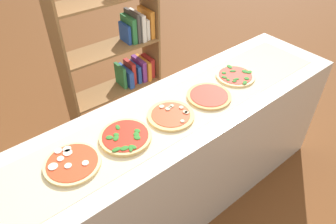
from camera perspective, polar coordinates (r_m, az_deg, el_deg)
ground_plane at (r=2.52m, az=0.00°, el=-16.30°), size 12.00×12.00×0.00m
counter at (r=2.16m, az=0.00°, el=-9.62°), size 2.61×0.62×0.90m
parchment_paper at (r=1.84m, az=0.00°, el=-0.45°), size 2.36×0.41×0.00m
pizza_mozzarella_0 at (r=1.63m, az=-16.94°, el=-8.73°), size 0.28×0.28×0.03m
pizza_spinach_1 at (r=1.70m, az=-7.68°, el=-4.46°), size 0.28×0.28×0.03m
pizza_mushroom_2 at (r=1.82m, az=0.52°, el=-0.58°), size 0.27×0.27×0.03m
pizza_plain_3 at (r=1.98m, az=7.38°, el=2.86°), size 0.28×0.28×0.02m
pizza_spinach_4 at (r=2.20m, az=12.06°, el=6.40°), size 0.26×0.26×0.02m
bookshelf at (r=2.76m, az=-8.30°, el=11.93°), size 0.86×0.30×1.66m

